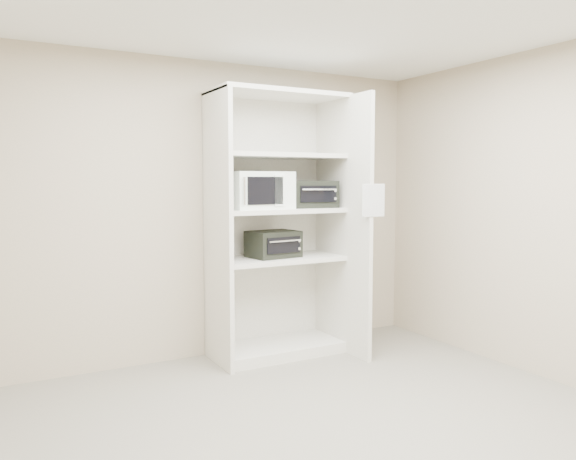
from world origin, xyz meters
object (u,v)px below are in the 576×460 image
toaster_oven_upper (311,194)px  toaster_oven_lower (273,244)px  shelving_unit (282,234)px  microwave (257,190)px

toaster_oven_upper → toaster_oven_lower: (-0.38, 0.03, -0.45)m
shelving_unit → toaster_oven_lower: size_ratio=5.55×
toaster_oven_lower → shelving_unit: bearing=-6.9°
shelving_unit → microwave: bearing=179.8°
microwave → toaster_oven_lower: 0.52m
toaster_oven_upper → toaster_oven_lower: bearing=-178.4°
shelving_unit → microwave: size_ratio=4.35×
microwave → toaster_oven_lower: (0.16, -0.00, -0.50)m
microwave → toaster_oven_upper: size_ratio=1.27×
toaster_oven_upper → toaster_oven_lower: size_ratio=1.00×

